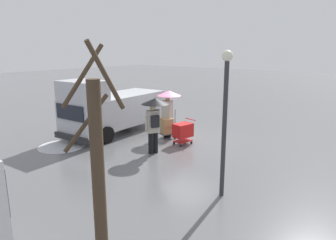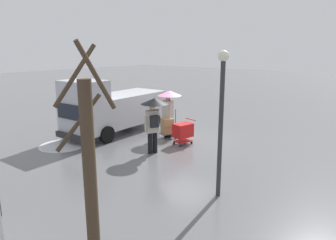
{
  "view_description": "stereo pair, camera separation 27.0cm",
  "coord_description": "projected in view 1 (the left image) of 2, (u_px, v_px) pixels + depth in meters",
  "views": [
    {
      "loc": [
        -7.4,
        10.59,
        3.9
      ],
      "look_at": [
        0.07,
        0.99,
        1.05
      ],
      "focal_mm": 32.79,
      "sensor_mm": 36.0,
      "label": 1
    },
    {
      "loc": [
        -7.61,
        10.42,
        3.9
      ],
      "look_at": [
        0.07,
        0.99,
        1.05
      ],
      "focal_mm": 32.79,
      "sensor_mm": 36.0,
      "label": 2
    }
  ],
  "objects": [
    {
      "name": "pedestrian_black_side",
      "position": [
        168.0,
        102.0,
        13.45
      ],
      "size": [
        1.04,
        1.04,
        2.15
      ],
      "color": "black",
      "rests_on": "ground"
    },
    {
      "name": "street_lamp",
      "position": [
        225.0,
        110.0,
        7.82
      ],
      "size": [
        0.28,
        0.28,
        3.86
      ],
      "color": "#2D2D33",
      "rests_on": "ground"
    },
    {
      "name": "pedestrian_pink_side",
      "position": [
        154.0,
        113.0,
        11.37
      ],
      "size": [
        1.04,
        1.04,
        2.15
      ],
      "color": "black",
      "rests_on": "ground"
    },
    {
      "name": "hand_dolly_boxes",
      "position": [
        167.0,
        126.0,
        13.54
      ],
      "size": [
        0.74,
        0.84,
        1.32
      ],
      "color": "#515156",
      "rests_on": "ground"
    },
    {
      "name": "slush_patch_mid_street",
      "position": [
        62.0,
        146.0,
        12.51
      ],
      "size": [
        1.9,
        1.9,
        0.01
      ],
      "primitive_type": "cylinder",
      "color": "silver",
      "rests_on": "ground"
    },
    {
      "name": "shopping_cart_vendor",
      "position": [
        183.0,
        131.0,
        12.68
      ],
      "size": [
        0.71,
        0.91,
        1.02
      ],
      "color": "red",
      "rests_on": "ground"
    },
    {
      "name": "bare_tree_near",
      "position": [
        97.0,
        165.0,
        5.45
      ],
      "size": [
        0.96,
        0.95,
        4.04
      ],
      "color": "#423323",
      "rests_on": "ground"
    },
    {
      "name": "ground_plane",
      "position": [
        183.0,
        139.0,
        13.45
      ],
      "size": [
        90.0,
        90.0,
        0.0
      ],
      "primitive_type": "plane",
      "color": "#5B5B5E"
    },
    {
      "name": "cargo_van_parked_right",
      "position": [
        112.0,
        108.0,
        14.29
      ],
      "size": [
        2.42,
        5.44,
        2.6
      ],
      "color": "#B7BABF",
      "rests_on": "ground"
    }
  ]
}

